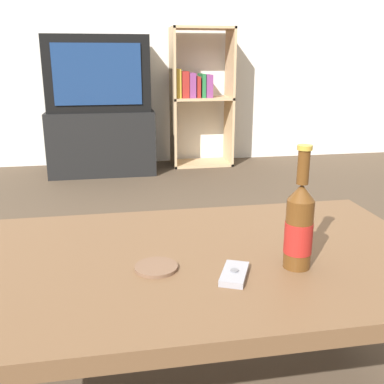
% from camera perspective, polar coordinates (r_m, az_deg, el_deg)
% --- Properties ---
extents(back_wall, '(8.00, 0.05, 2.60)m').
position_cam_1_polar(back_wall, '(4.03, -8.34, 22.22)').
color(back_wall, silver).
rests_on(back_wall, ground_plane).
extents(coffee_table, '(1.22, 0.69, 0.44)m').
position_cam_1_polar(coffee_table, '(1.12, -0.49, -10.98)').
color(coffee_table, brown).
rests_on(coffee_table, ground_plane).
extents(tv_stand, '(0.83, 0.49, 0.50)m').
position_cam_1_polar(tv_stand, '(3.74, -11.35, 6.35)').
color(tv_stand, black).
rests_on(tv_stand, ground_plane).
extents(television, '(0.78, 0.45, 0.56)m').
position_cam_1_polar(television, '(3.68, -11.84, 14.52)').
color(television, black).
rests_on(television, tv_stand).
extents(bookshelf, '(0.51, 0.30, 1.14)m').
position_cam_1_polar(bookshelf, '(3.87, 0.82, 12.34)').
color(bookshelf, tan).
rests_on(bookshelf, ground_plane).
extents(beer_bottle, '(0.06, 0.06, 0.28)m').
position_cam_1_polar(beer_bottle, '(1.03, 13.44, -4.22)').
color(beer_bottle, '#563314').
rests_on(beer_bottle, coffee_table).
extents(cell_phone, '(0.09, 0.12, 0.02)m').
position_cam_1_polar(cell_phone, '(1.00, 5.41, -10.31)').
color(cell_phone, gray).
rests_on(cell_phone, coffee_table).
extents(coaster, '(0.10, 0.10, 0.01)m').
position_cam_1_polar(coaster, '(1.03, -4.56, -9.52)').
color(coaster, brown).
rests_on(coaster, coffee_table).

